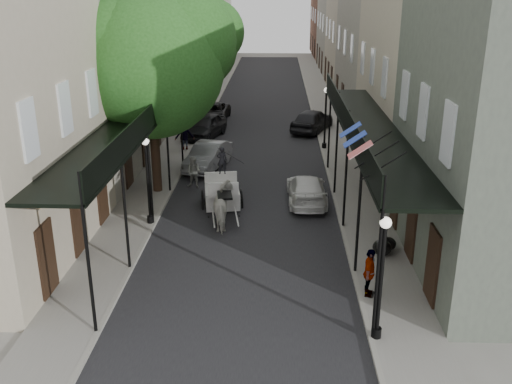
# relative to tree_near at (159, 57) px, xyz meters

# --- Properties ---
(ground) EXTENTS (140.00, 140.00, 0.00)m
(ground) POSITION_rel_tree_near_xyz_m (4.20, -10.18, -6.49)
(ground) COLOR gray
(ground) RESTS_ON ground
(road) EXTENTS (8.00, 90.00, 0.01)m
(road) POSITION_rel_tree_near_xyz_m (4.20, 9.82, -6.48)
(road) COLOR black
(road) RESTS_ON ground
(sidewalk_left) EXTENTS (2.20, 90.00, 0.12)m
(sidewalk_left) POSITION_rel_tree_near_xyz_m (-0.80, 9.82, -6.43)
(sidewalk_left) COLOR gray
(sidewalk_left) RESTS_ON ground
(sidewalk_right) EXTENTS (2.20, 90.00, 0.12)m
(sidewalk_right) POSITION_rel_tree_near_xyz_m (9.20, 9.82, -6.43)
(sidewalk_right) COLOR gray
(sidewalk_right) RESTS_ON ground
(building_row_left) EXTENTS (5.00, 80.00, 10.50)m
(building_row_left) POSITION_rel_tree_near_xyz_m (-4.40, 19.82, -1.24)
(building_row_left) COLOR #AC9F89
(building_row_left) RESTS_ON ground
(building_row_right) EXTENTS (5.00, 80.00, 10.50)m
(building_row_right) POSITION_rel_tree_near_xyz_m (12.80, 19.82, -1.24)
(building_row_right) COLOR gray
(building_row_right) RESTS_ON ground
(gallery_left) EXTENTS (2.20, 18.05, 4.88)m
(gallery_left) POSITION_rel_tree_near_xyz_m (-0.59, -3.20, -2.44)
(gallery_left) COLOR black
(gallery_left) RESTS_ON sidewalk_left
(gallery_right) EXTENTS (2.20, 18.05, 4.88)m
(gallery_right) POSITION_rel_tree_near_xyz_m (8.99, -3.20, -2.44)
(gallery_right) COLOR black
(gallery_right) RESTS_ON sidewalk_right
(tree_near) EXTENTS (7.31, 6.80, 9.63)m
(tree_near) POSITION_rel_tree_near_xyz_m (0.00, 0.00, 0.00)
(tree_near) COLOR #382619
(tree_near) RESTS_ON sidewalk_left
(tree_far) EXTENTS (6.45, 6.00, 8.61)m
(tree_far) POSITION_rel_tree_near_xyz_m (-0.05, 14.00, -0.65)
(tree_far) COLOR #382619
(tree_far) RESTS_ON sidewalk_left
(lamppost_right_near) EXTENTS (0.32, 0.32, 3.71)m
(lamppost_right_near) POSITION_rel_tree_near_xyz_m (8.30, -12.18, -4.44)
(lamppost_right_near) COLOR black
(lamppost_right_near) RESTS_ON sidewalk_right
(lamppost_left) EXTENTS (0.32, 0.32, 3.71)m
(lamppost_left) POSITION_rel_tree_near_xyz_m (0.10, -4.18, -4.44)
(lamppost_left) COLOR black
(lamppost_left) RESTS_ON sidewalk_left
(lamppost_right_far) EXTENTS (0.32, 0.32, 3.71)m
(lamppost_right_far) POSITION_rel_tree_near_xyz_m (8.30, 7.82, -4.44)
(lamppost_right_far) COLOR black
(lamppost_right_far) RESTS_ON sidewalk_right
(horse) EXTENTS (1.27, 2.24, 1.79)m
(horse) POSITION_rel_tree_near_xyz_m (3.26, -4.18, -5.59)
(horse) COLOR beige
(horse) RESTS_ON ground
(carriage) EXTENTS (2.07, 2.83, 3.00)m
(carriage) POSITION_rel_tree_near_xyz_m (2.85, -1.42, -5.32)
(carriage) COLOR black
(carriage) RESTS_ON ground
(pedestrian_walking) EXTENTS (0.89, 0.76, 1.59)m
(pedestrian_walking) POSITION_rel_tree_near_xyz_m (1.28, 0.66, -5.69)
(pedestrian_walking) COLOR #9C9D94
(pedestrian_walking) RESTS_ON ground
(pedestrian_sidewalk_left) EXTENTS (1.29, 0.91, 1.82)m
(pedestrian_sidewalk_left) POSITION_rel_tree_near_xyz_m (-0.21, 7.19, -5.46)
(pedestrian_sidewalk_left) COLOR gray
(pedestrian_sidewalk_left) RESTS_ON sidewalk_left
(pedestrian_sidewalk_right) EXTENTS (0.65, 1.03, 1.64)m
(pedestrian_sidewalk_right) POSITION_rel_tree_near_xyz_m (8.40, -9.86, -5.55)
(pedestrian_sidewalk_right) COLOR gray
(pedestrian_sidewalk_right) RESTS_ON sidewalk_right
(car_left_near) EXTENTS (2.98, 4.90, 1.56)m
(car_left_near) POSITION_rel_tree_near_xyz_m (0.60, 10.44, -5.71)
(car_left_near) COLOR black
(car_left_near) RESTS_ON ground
(car_left_mid) EXTENTS (2.45, 4.51, 1.41)m
(car_left_mid) POSITION_rel_tree_near_xyz_m (1.60, 3.82, -5.78)
(car_left_mid) COLOR gray
(car_left_mid) RESTS_ON ground
(car_left_far) EXTENTS (2.34, 4.63, 1.26)m
(car_left_far) POSITION_rel_tree_near_xyz_m (0.63, 15.56, -5.86)
(car_left_far) COLOR black
(car_left_far) RESTS_ON ground
(car_right_near) EXTENTS (1.84, 4.34, 1.25)m
(car_right_near) POSITION_rel_tree_near_xyz_m (6.80, -1.18, -5.86)
(car_right_near) COLOR silver
(car_right_near) RESTS_ON ground
(car_right_far) EXTENTS (3.51, 4.99, 1.58)m
(car_right_far) POSITION_rel_tree_near_xyz_m (7.80, 12.46, -5.70)
(car_right_far) COLOR black
(car_right_far) RESTS_ON ground
(trash_bags) EXTENTS (0.96, 1.11, 0.60)m
(trash_bags) POSITION_rel_tree_near_xyz_m (9.46, -6.72, -6.09)
(trash_bags) COLOR black
(trash_bags) RESTS_ON sidewalk_right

